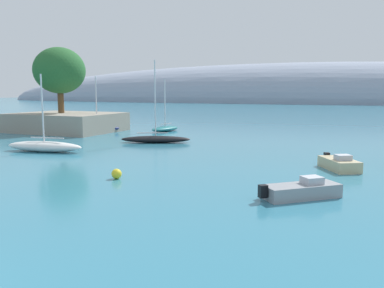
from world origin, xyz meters
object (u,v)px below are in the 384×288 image
at_px(tree_clump_shore, 59,71).
at_px(sailboat_black_end_of_line, 156,139).
at_px(sailboat_navy_outer_mooring, 97,128).
at_px(motorboat_grey_alongside_breakwater, 302,190).
at_px(motorboat_sand_foreground, 339,164).
at_px(mooring_buoy_yellow, 117,174).
at_px(sailboat_white_near_shore, 44,146).
at_px(sailboat_teal_mid_mooring, 165,128).

distance_m(tree_clump_shore, sailboat_black_end_of_line, 21.74).
bearing_deg(sailboat_navy_outer_mooring, motorboat_grey_alongside_breakwater, 104.19).
xyz_separation_m(sailboat_black_end_of_line, motorboat_sand_foreground, (20.18, -8.38, -0.01)).
xyz_separation_m(tree_clump_shore, motorboat_sand_foreground, (39.25, -14.55, -8.43)).
xyz_separation_m(motorboat_grey_alongside_breakwater, mooring_buoy_yellow, (-12.14, 0.01, -0.08)).
relative_size(tree_clump_shore, sailboat_navy_outer_mooring, 1.19).
bearing_deg(mooring_buoy_yellow, motorboat_sand_foreground, 33.91).
xyz_separation_m(sailboat_navy_outer_mooring, mooring_buoy_yellow, (19.65, -24.36, -0.24)).
bearing_deg(sailboat_white_near_shore, tree_clump_shore, -62.47).
bearing_deg(motorboat_grey_alongside_breakwater, sailboat_teal_mid_mooring, 87.04).
height_order(tree_clump_shore, sailboat_navy_outer_mooring, tree_clump_shore).
height_order(sailboat_teal_mid_mooring, mooring_buoy_yellow, sailboat_teal_mid_mooring).
bearing_deg(motorboat_grey_alongside_breakwater, sailboat_black_end_of_line, 95.25).
distance_m(sailboat_black_end_of_line, motorboat_grey_alongside_breakwater, 25.62).
xyz_separation_m(tree_clump_shore, sailboat_navy_outer_mooring, (5.89, 0.60, -8.29)).
bearing_deg(motorboat_grey_alongside_breakwater, motorboat_sand_foreground, 39.00).
bearing_deg(motorboat_sand_foreground, sailboat_white_near_shore, -115.98).
height_order(sailboat_navy_outer_mooring, motorboat_grey_alongside_breakwater, sailboat_navy_outer_mooring).
xyz_separation_m(sailboat_teal_mid_mooring, mooring_buoy_yellow, (11.32, -29.63, -0.11)).
relative_size(tree_clump_shore, sailboat_teal_mid_mooring, 1.25).
xyz_separation_m(sailboat_white_near_shore, motorboat_grey_alongside_breakwater, (25.43, -7.35, -0.13)).
height_order(motorboat_grey_alongside_breakwater, mooring_buoy_yellow, motorboat_grey_alongside_breakwater).
distance_m(tree_clump_shore, sailboat_navy_outer_mooring, 10.19).
relative_size(sailboat_white_near_shore, motorboat_grey_alongside_breakwater, 1.95).
bearing_deg(motorboat_sand_foreground, tree_clump_shore, -140.31).
distance_m(sailboat_teal_mid_mooring, motorboat_sand_foreground, 32.30).
xyz_separation_m(sailboat_white_near_shore, sailboat_navy_outer_mooring, (-6.36, 17.03, 0.03)).
distance_m(sailboat_white_near_shore, sailboat_navy_outer_mooring, 18.18).
bearing_deg(sailboat_black_end_of_line, tree_clump_shore, 140.32).
height_order(sailboat_white_near_shore, motorboat_sand_foreground, sailboat_white_near_shore).
distance_m(tree_clump_shore, motorboat_sand_foreground, 42.70).
relative_size(sailboat_black_end_of_line, mooring_buoy_yellow, 13.67).
bearing_deg(sailboat_black_end_of_line, sailboat_navy_outer_mooring, 131.07).
bearing_deg(motorboat_sand_foreground, sailboat_teal_mid_mooring, -159.17).
distance_m(sailboat_teal_mid_mooring, motorboat_grey_alongside_breakwater, 37.81).
distance_m(tree_clump_shore, sailboat_teal_mid_mooring, 17.54).
distance_m(sailboat_navy_outer_mooring, motorboat_grey_alongside_breakwater, 40.06).
height_order(sailboat_white_near_shore, sailboat_navy_outer_mooring, sailboat_navy_outer_mooring).
bearing_deg(sailboat_black_end_of_line, sailboat_teal_mid_mooring, 90.21).
height_order(sailboat_teal_mid_mooring, sailboat_black_end_of_line, sailboat_black_end_of_line).
xyz_separation_m(sailboat_teal_mid_mooring, sailboat_navy_outer_mooring, (-8.33, -5.27, 0.13)).
bearing_deg(tree_clump_shore, sailboat_navy_outer_mooring, 5.80).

